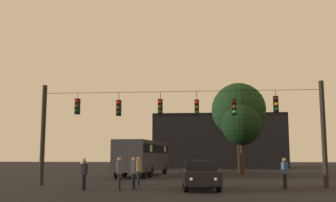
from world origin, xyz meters
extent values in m
plane|color=black|center=(0.00, 24.50, 0.00)|extent=(168.00, 168.00, 0.00)
cylinder|color=black|center=(-8.27, 16.45, 3.03)|extent=(0.28, 0.28, 6.07)
cylinder|color=black|center=(8.27, 16.45, 3.03)|extent=(0.28, 0.28, 6.07)
cylinder|color=black|center=(0.00, 16.45, 5.56)|extent=(16.55, 0.02, 0.02)
cylinder|color=black|center=(-6.17, 16.45, 5.38)|extent=(0.03, 0.03, 0.35)
cube|color=black|center=(-6.17, 16.45, 4.73)|extent=(0.26, 0.32, 0.95)
sphere|color=red|center=(-6.17, 16.27, 5.03)|extent=(0.20, 0.20, 0.20)
sphere|color=#5B3D0C|center=(-6.17, 16.27, 4.73)|extent=(0.20, 0.20, 0.20)
sphere|color=#0C4219|center=(-6.17, 16.27, 4.43)|extent=(0.20, 0.20, 0.20)
cylinder|color=black|center=(-3.62, 16.45, 5.32)|extent=(0.03, 0.03, 0.46)
cube|color=black|center=(-3.62, 16.45, 4.61)|extent=(0.26, 0.32, 0.95)
sphere|color=red|center=(-3.62, 16.27, 4.91)|extent=(0.20, 0.20, 0.20)
sphere|color=#5B3D0C|center=(-3.62, 16.27, 4.61)|extent=(0.20, 0.20, 0.20)
sphere|color=#0C4219|center=(-3.62, 16.27, 4.31)|extent=(0.20, 0.20, 0.20)
cylinder|color=black|center=(-1.10, 16.45, 5.33)|extent=(0.03, 0.03, 0.44)
cube|color=black|center=(-1.10, 16.45, 4.64)|extent=(0.26, 0.32, 0.95)
sphere|color=red|center=(-1.10, 16.27, 4.94)|extent=(0.20, 0.20, 0.20)
sphere|color=#5B3D0C|center=(-1.10, 16.27, 4.64)|extent=(0.20, 0.20, 0.20)
sphere|color=#0C4219|center=(-1.10, 16.27, 4.34)|extent=(0.20, 0.20, 0.20)
cylinder|color=black|center=(1.07, 16.45, 5.30)|extent=(0.03, 0.03, 0.50)
cube|color=black|center=(1.07, 16.45, 4.58)|extent=(0.26, 0.32, 0.95)
sphere|color=red|center=(1.07, 16.27, 4.88)|extent=(0.20, 0.20, 0.20)
sphere|color=#5B3D0C|center=(1.07, 16.27, 4.58)|extent=(0.20, 0.20, 0.20)
sphere|color=#0C4219|center=(1.07, 16.27, 4.28)|extent=(0.20, 0.20, 0.20)
cylinder|color=black|center=(3.24, 16.45, 5.31)|extent=(0.03, 0.03, 0.49)
cube|color=black|center=(3.24, 16.45, 4.59)|extent=(0.26, 0.32, 0.95)
sphere|color=#510A0A|center=(3.24, 16.27, 4.89)|extent=(0.20, 0.20, 0.20)
sphere|color=#5B3D0C|center=(3.24, 16.27, 4.59)|extent=(0.20, 0.20, 0.20)
sphere|color=#1EE04C|center=(3.24, 16.27, 4.29)|extent=(0.20, 0.20, 0.20)
cylinder|color=black|center=(5.66, 16.45, 5.37)|extent=(0.03, 0.03, 0.36)
cube|color=black|center=(5.66, 16.45, 4.72)|extent=(0.26, 0.32, 0.95)
sphere|color=#510A0A|center=(5.66, 16.27, 5.02)|extent=(0.20, 0.20, 0.20)
sphere|color=orange|center=(5.66, 16.27, 4.72)|extent=(0.20, 0.20, 0.20)
sphere|color=#0C4219|center=(5.66, 16.27, 4.42)|extent=(0.20, 0.20, 0.20)
cube|color=#2D2D33|center=(-3.86, 28.18, 1.75)|extent=(3.47, 11.18, 2.50)
cube|color=black|center=(-3.86, 28.18, 2.36)|extent=(3.45, 10.53, 0.70)
cylinder|color=black|center=(-4.62, 32.22, 0.50)|extent=(0.37, 1.02, 1.00)
cylinder|color=black|center=(-2.40, 32.03, 0.50)|extent=(0.37, 1.02, 1.00)
cylinder|color=black|center=(-5.16, 26.09, 0.50)|extent=(0.37, 1.02, 1.00)
cylinder|color=black|center=(-2.95, 25.89, 0.50)|extent=(0.37, 1.02, 1.00)
cylinder|color=black|center=(-5.34, 24.12, 0.50)|extent=(0.37, 1.02, 1.00)
cylinder|color=black|center=(-3.13, 23.92, 0.50)|extent=(0.37, 1.02, 1.00)
cube|color=beige|center=(-3.57, 31.47, 2.36)|extent=(2.62, 1.02, 0.56)
cube|color=beige|center=(-4.11, 25.44, 2.36)|extent=(2.62, 1.02, 0.56)
cube|color=black|center=(1.28, 14.29, 0.66)|extent=(2.14, 4.43, 0.68)
cube|color=black|center=(1.26, 14.44, 1.26)|extent=(1.76, 2.44, 0.52)
cylinder|color=black|center=(2.18, 12.94, 0.32)|extent=(0.27, 0.66, 0.64)
cylinder|color=black|center=(0.60, 12.81, 0.32)|extent=(0.27, 0.66, 0.64)
cylinder|color=black|center=(1.95, 15.77, 0.32)|extent=(0.27, 0.66, 0.64)
cylinder|color=black|center=(0.37, 15.64, 0.32)|extent=(0.27, 0.66, 0.64)
sphere|color=white|center=(2.02, 12.24, 0.66)|extent=(0.18, 0.18, 0.18)
sphere|color=white|center=(0.87, 12.15, 0.66)|extent=(0.18, 0.18, 0.18)
cylinder|color=black|center=(-2.28, 14.33, 0.41)|extent=(0.14, 0.14, 0.82)
cylinder|color=black|center=(-2.29, 14.17, 0.41)|extent=(0.14, 0.14, 0.82)
cube|color=#4C4C56|center=(-2.28, 14.25, 1.13)|extent=(0.26, 0.37, 0.62)
sphere|color=#8C6B51|center=(-2.28, 14.25, 1.55)|extent=(0.22, 0.22, 0.22)
cylinder|color=black|center=(-2.49, 16.99, 0.42)|extent=(0.14, 0.14, 0.83)
cylinder|color=black|center=(-2.43, 16.84, 0.42)|extent=(0.14, 0.14, 0.83)
cube|color=#997F4C|center=(-2.46, 16.92, 1.15)|extent=(0.36, 0.42, 0.63)
sphere|color=#8C6B51|center=(-2.46, 16.92, 1.57)|extent=(0.23, 0.23, 0.23)
cylinder|color=black|center=(-4.75, 13.34, 0.39)|extent=(0.14, 0.14, 0.78)
cylinder|color=black|center=(-4.72, 13.50, 0.39)|extent=(0.14, 0.14, 0.78)
cube|color=black|center=(-4.73, 13.42, 1.07)|extent=(0.30, 0.40, 0.59)
sphere|color=#8C6B51|center=(-4.73, 13.42, 1.47)|extent=(0.21, 0.21, 0.21)
cylinder|color=black|center=(-5.32, 15.16, 0.40)|extent=(0.14, 0.14, 0.80)
cylinder|color=black|center=(-5.28, 15.31, 0.40)|extent=(0.14, 0.14, 0.80)
cube|color=silver|center=(-5.30, 15.24, 1.10)|extent=(0.33, 0.41, 0.60)
sphere|color=#8C6B51|center=(-5.30, 15.24, 1.51)|extent=(0.22, 0.22, 0.22)
cylinder|color=black|center=(-2.85, 13.37, 0.42)|extent=(0.14, 0.14, 0.83)
cylinder|color=black|center=(-2.90, 13.52, 0.42)|extent=(0.14, 0.14, 0.83)
cube|color=#4C4C56|center=(-2.88, 13.44, 1.14)|extent=(0.34, 0.42, 0.62)
sphere|color=#8C6B51|center=(-2.88, 13.44, 1.57)|extent=(0.23, 0.23, 0.23)
cylinder|color=black|center=(5.75, 15.18, 0.41)|extent=(0.14, 0.14, 0.81)
cylinder|color=black|center=(5.78, 15.02, 0.41)|extent=(0.14, 0.14, 0.81)
cube|color=#2D4C7F|center=(5.76, 15.10, 1.12)|extent=(0.31, 0.40, 0.61)
sphere|color=#8C6B51|center=(5.76, 15.10, 1.53)|extent=(0.22, 0.22, 0.22)
cube|color=black|center=(3.50, 55.21, 3.59)|extent=(18.66, 13.34, 7.19)
cube|color=black|center=(3.50, 55.21, 7.44)|extent=(18.66, 13.34, 0.50)
cylinder|color=black|center=(5.24, 37.23, 2.34)|extent=(0.47, 0.47, 4.67)
sphere|color=black|center=(5.24, 37.23, 6.75)|extent=(5.94, 5.94, 5.94)
cylinder|color=#2D2116|center=(4.90, 30.29, 1.63)|extent=(0.36, 0.36, 3.27)
sphere|color=black|center=(4.90, 30.29, 4.56)|extent=(3.69, 3.69, 3.69)
camera|label=1|loc=(1.55, -7.19, 1.76)|focal=42.99mm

